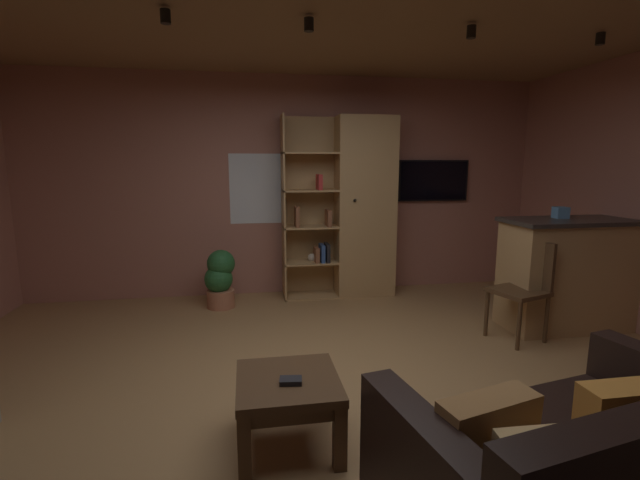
# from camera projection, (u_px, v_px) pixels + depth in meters

# --- Properties ---
(floor) EXTENTS (6.29, 5.25, 0.02)m
(floor) POSITION_uv_depth(u_px,v_px,m) (329.00, 397.00, 3.11)
(floor) COLOR #A37A4C
(floor) RESTS_ON ground
(wall_back) EXTENTS (6.41, 0.06, 2.66)m
(wall_back) POSITION_uv_depth(u_px,v_px,m) (290.00, 187.00, 5.45)
(wall_back) COLOR #AD7060
(wall_back) RESTS_ON ground
(window_pane_back) EXTENTS (0.71, 0.01, 0.85)m
(window_pane_back) POSITION_uv_depth(u_px,v_px,m) (259.00, 189.00, 5.36)
(window_pane_back) COLOR white
(bookshelf_cabinet) EXTENTS (1.36, 0.41, 2.17)m
(bookshelf_cabinet) POSITION_uv_depth(u_px,v_px,m) (357.00, 209.00, 5.36)
(bookshelf_cabinet) COLOR tan
(bookshelf_cabinet) RESTS_ON ground
(kitchen_bar_counter) EXTENTS (1.53, 0.61, 1.09)m
(kitchen_bar_counter) POSITION_uv_depth(u_px,v_px,m) (579.00, 273.00, 4.36)
(kitchen_bar_counter) COLOR tan
(kitchen_bar_counter) RESTS_ON ground
(tissue_box) EXTENTS (0.14, 0.14, 0.11)m
(tissue_box) POSITION_uv_depth(u_px,v_px,m) (561.00, 213.00, 4.30)
(tissue_box) COLOR #598CBF
(tissue_box) RESTS_ON kitchen_bar_counter
(leather_couch) EXTENTS (1.73, 1.21, 0.84)m
(leather_couch) POSITION_uv_depth(u_px,v_px,m) (581.00, 479.00, 1.87)
(leather_couch) COLOR black
(leather_couch) RESTS_ON ground
(coffee_table) EXTENTS (0.58, 0.58, 0.42)m
(coffee_table) POSITION_uv_depth(u_px,v_px,m) (288.00, 393.00, 2.51)
(coffee_table) COLOR #4C331E
(coffee_table) RESTS_ON ground
(table_book_0) EXTENTS (0.13, 0.10, 0.03)m
(table_book_0) POSITION_uv_depth(u_px,v_px,m) (291.00, 381.00, 2.44)
(table_book_0) COLOR black
(table_book_0) RESTS_ON coffee_table
(dining_chair) EXTENTS (0.52, 0.52, 0.92)m
(dining_chair) POSITION_uv_depth(u_px,v_px,m) (525.00, 283.00, 4.05)
(dining_chair) COLOR #4C331E
(dining_chair) RESTS_ON ground
(potted_floor_plant) EXTENTS (0.35, 0.35, 0.66)m
(potted_floor_plant) POSITION_uv_depth(u_px,v_px,m) (220.00, 278.00, 4.98)
(potted_floor_plant) COLOR #B77051
(potted_floor_plant) RESTS_ON ground
(wall_mounted_tv) EXTENTS (0.93, 0.06, 0.52)m
(wall_mounted_tv) POSITION_uv_depth(u_px,v_px,m) (433.00, 181.00, 5.68)
(wall_mounted_tv) COLOR black
(track_light_spot_1) EXTENTS (0.07, 0.07, 0.09)m
(track_light_spot_1) POSITION_uv_depth(u_px,v_px,m) (165.00, 17.00, 2.95)
(track_light_spot_1) COLOR black
(track_light_spot_2) EXTENTS (0.07, 0.07, 0.09)m
(track_light_spot_2) POSITION_uv_depth(u_px,v_px,m) (309.00, 25.00, 3.12)
(track_light_spot_2) COLOR black
(track_light_spot_3) EXTENTS (0.07, 0.07, 0.09)m
(track_light_spot_3) POSITION_uv_depth(u_px,v_px,m) (471.00, 32.00, 3.29)
(track_light_spot_3) COLOR black
(track_light_spot_4) EXTENTS (0.07, 0.07, 0.09)m
(track_light_spot_4) POSITION_uv_depth(u_px,v_px,m) (600.00, 39.00, 3.47)
(track_light_spot_4) COLOR black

